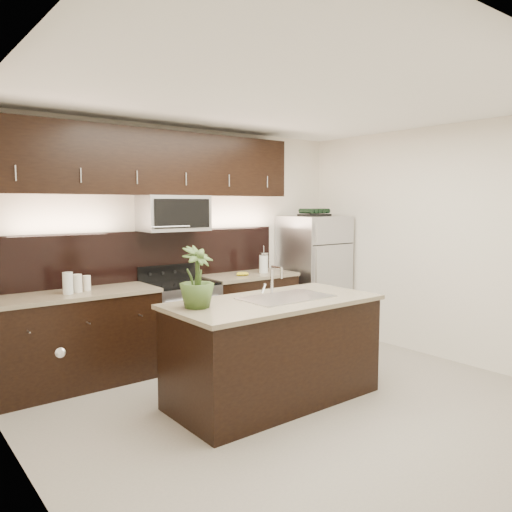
{
  "coord_description": "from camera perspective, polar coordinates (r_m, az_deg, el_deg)",
  "views": [
    {
      "loc": [
        -2.98,
        -3.22,
        1.81
      ],
      "look_at": [
        -0.05,
        0.55,
        1.3
      ],
      "focal_mm": 35.0,
      "sensor_mm": 36.0,
      "label": 1
    }
  ],
  "objects": [
    {
      "name": "french_press",
      "position": [
        6.28,
        0.88,
        -0.8
      ],
      "size": [
        0.12,
        0.12,
        0.33
      ],
      "rotation": [
        0.0,
        0.0,
        -0.02
      ],
      "color": "silver",
      "rests_on": "counter_run"
    },
    {
      "name": "wine_rack",
      "position": [
        6.81,
        6.69,
        4.93
      ],
      "size": [
        0.4,
        0.25,
        0.1
      ],
      "color": "black",
      "rests_on": "refrigerator"
    },
    {
      "name": "canisters",
      "position": [
        5.19,
        -19.97,
        -2.93
      ],
      "size": [
        0.3,
        0.18,
        0.21
      ],
      "rotation": [
        0.0,
        0.0,
        0.39
      ],
      "color": "silver",
      "rests_on": "counter_run"
    },
    {
      "name": "refrigerator",
      "position": [
        6.88,
        6.61,
        -2.29
      ],
      "size": [
        0.79,
        0.71,
        1.64
      ],
      "primitive_type": "cube",
      "color": "#B2B2B7",
      "rests_on": "ground"
    },
    {
      "name": "sink_faucet",
      "position": [
        4.65,
        3.39,
        -4.56
      ],
      "size": [
        0.84,
        0.5,
        0.28
      ],
      "color": "silver",
      "rests_on": "island"
    },
    {
      "name": "counter_run",
      "position": [
        5.68,
        -10.48,
        -7.72
      ],
      "size": [
        3.51,
        0.65,
        0.94
      ],
      "color": "black",
      "rests_on": "ground"
    },
    {
      "name": "bananas",
      "position": [
        6.02,
        -2.0,
        -2.05
      ],
      "size": [
        0.19,
        0.17,
        0.05
      ],
      "primitive_type": "ellipsoid",
      "rotation": [
        0.0,
        0.0,
        -0.4
      ],
      "color": "gold",
      "rests_on": "counter_run"
    },
    {
      "name": "ground",
      "position": [
        4.75,
        4.72,
        -16.4
      ],
      "size": [
        4.5,
        4.5,
        0.0
      ],
      "primitive_type": "plane",
      "color": "gray",
      "rests_on": "ground"
    },
    {
      "name": "room_walls",
      "position": [
        4.29,
        4.16,
        4.49
      ],
      "size": [
        4.52,
        4.02,
        2.71
      ],
      "color": "silver",
      "rests_on": "ground"
    },
    {
      "name": "island",
      "position": [
        4.66,
        2.03,
        -10.66
      ],
      "size": [
        1.96,
        0.96,
        0.94
      ],
      "color": "black",
      "rests_on": "ground"
    },
    {
      "name": "upper_fixtures",
      "position": [
        5.67,
        -11.26,
        9.24
      ],
      "size": [
        3.49,
        0.4,
        1.66
      ],
      "color": "black",
      "rests_on": "counter_run"
    },
    {
      "name": "plant",
      "position": [
        4.18,
        -6.79,
        -2.41
      ],
      "size": [
        0.36,
        0.36,
        0.52
      ],
      "primitive_type": "imported",
      "rotation": [
        0.0,
        0.0,
        0.27
      ],
      "color": "#344C1E",
      "rests_on": "island"
    }
  ]
}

